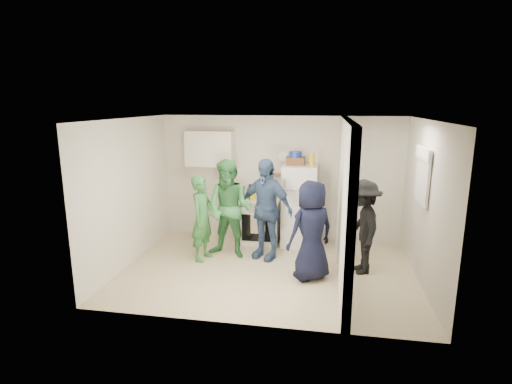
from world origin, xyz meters
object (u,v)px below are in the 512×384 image
Objects in this scene: stove at (261,221)px; wicker_basket at (295,161)px; fridge at (299,206)px; person_green_center at (230,209)px; person_navy at (311,231)px; yellow_cup_stack_top at (312,160)px; person_denim at (265,209)px; blue_bowl at (295,154)px; person_nook at (363,227)px; person_green_left at (202,218)px.

wicker_basket is (0.66, 0.02, 1.21)m from stove.
person_green_center is (-1.19, -0.80, 0.10)m from fridge.
person_navy is at bearing -15.20° from person_green_center.
person_green_center reaches higher than stove.
person_denim is at bearing -139.40° from yellow_cup_stack_top.
person_denim is (-0.45, -0.81, -0.75)m from wicker_basket.
blue_bowl is 1.96m from person_nook.
stove is 1.38m from wicker_basket.
person_green_left is at bearing -142.86° from person_denim.
fridge is 6.60× the size of blue_bowl.
yellow_cup_stack_top is at bearing -7.55° from stove.
person_navy is at bearing -76.14° from wicker_basket.
yellow_cup_stack_top is (0.98, -0.13, 1.26)m from stove.
blue_bowl reaches higher than person_green_center.
yellow_cup_stack_top reaches higher than person_denim.
wicker_basket is at bearing -142.64° from person_nook.
person_navy is at bearing -93.37° from person_green_left.
stove is 3.57× the size of yellow_cup_stack_top.
person_nook is (1.65, -0.35, -0.13)m from person_denim.
person_green_left is at bearing -147.67° from fridge.
person_green_left is at bearing -129.35° from stove.
fridge is 1.00m from blue_bowl.
stove is 0.56× the size of person_navy.
person_denim is 1.14× the size of person_navy.
yellow_cup_stack_top is 0.16× the size of person_green_left.
fridge is 6.34× the size of yellow_cup_stack_top.
person_nook is at bearing -45.44° from fridge.
person_denim reaches higher than person_navy.
person_nook is at bearing -31.66° from stove.
yellow_cup_stack_top reaches higher than stove.
person_green_center is 1.65m from person_navy.
person_navy is at bearing -87.27° from yellow_cup_stack_top.
person_green_center is (-0.43, -0.83, 0.44)m from stove.
person_denim is (0.64, 0.04, 0.02)m from person_green_center.
person_denim reaches higher than person_green_center.
person_green_left is 0.98× the size of person_nook.
blue_bowl reaches higher than wicker_basket.
person_denim reaches higher than person_green_left.
yellow_cup_stack_top is (0.32, -0.15, -0.08)m from blue_bowl.
fridge reaches higher than stove.
blue_bowl is at bearing -111.70° from person_navy.
person_denim is at bearing -125.98° from fridge.
stove is 1.41m from person_green_left.
blue_bowl is 1.90m from person_navy.
person_green_center reaches higher than person_nook.
stove is 0.50× the size of person_green_center.
person_denim is 1.70m from person_nook.
wicker_basket is 0.20× the size of person_green_center.
person_nook is (1.86, -1.15, 0.33)m from stove.
stove is at bearing 127.66° from person_denim.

